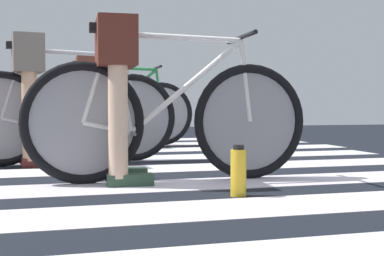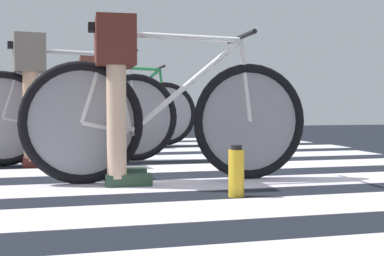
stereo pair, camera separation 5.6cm
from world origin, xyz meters
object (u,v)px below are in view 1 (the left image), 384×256
bicycle_2_of_3 (70,115)px  water_bottle (238,172)px  bicycle_1_of_3 (169,118)px  bicycle_3_of_3 (116,112)px  cyclist_1_of_3 (117,77)px  cyclist_3_of_3 (87,89)px  cyclist_2_of_3 (28,82)px

bicycle_2_of_3 → water_bottle: size_ratio=6.64×
bicycle_1_of_3 → water_bottle: bicycle_1_of_3 is taller
water_bottle → bicycle_3_of_3: bearing=93.4°
bicycle_1_of_3 → bicycle_3_of_3: 2.74m
bicycle_2_of_3 → water_bottle: bicycle_2_of_3 is taller
cyclist_1_of_3 → cyclist_3_of_3: 2.73m
bicycle_3_of_3 → cyclist_3_of_3: bearing=-180.0°
bicycle_2_of_3 → bicycle_3_of_3: same height
water_bottle → bicycle_1_of_3: bearing=110.9°
bicycle_1_of_3 → bicycle_2_of_3: bearing=117.5°
cyclist_1_of_3 → bicycle_1_of_3: bearing=-0.0°
cyclist_1_of_3 → bicycle_2_of_3: size_ratio=0.56×
bicycle_3_of_3 → cyclist_3_of_3: (-0.31, 0.00, 0.25)m
cyclist_2_of_3 → cyclist_3_of_3: bearing=64.7°
bicycle_3_of_3 → cyclist_3_of_3: cyclist_3_of_3 is taller
cyclist_3_of_3 → water_bottle: (0.51, -3.34, -0.51)m
cyclist_3_of_3 → water_bottle: cyclist_3_of_3 is taller
bicycle_1_of_3 → bicycle_3_of_3: same height
bicycle_1_of_3 → cyclist_1_of_3: cyclist_1_of_3 is taller
cyclist_1_of_3 → water_bottle: bearing=-46.1°
bicycle_1_of_3 → bicycle_2_of_3: size_ratio=1.00×
cyclist_2_of_3 → cyclist_3_of_3: (0.56, 1.65, -0.00)m
water_bottle → bicycle_2_of_3: bearing=113.8°
bicycle_3_of_3 → bicycle_2_of_3: bearing=-108.8°
bicycle_1_of_3 → cyclist_2_of_3: (-0.84, 1.10, 0.25)m
bicycle_1_of_3 → bicycle_2_of_3: 1.25m
bicycle_2_of_3 → water_bottle: bearing=-72.8°
bicycle_1_of_3 → cyclist_3_of_3: 2.77m
cyclist_2_of_3 → bicycle_3_of_3: cyclist_2_of_3 is taller
cyclist_3_of_3 → water_bottle: size_ratio=3.78×
cyclist_1_of_3 → bicycle_3_of_3: cyclist_1_of_3 is taller
bicycle_1_of_3 → bicycle_3_of_3: bearing=91.7°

